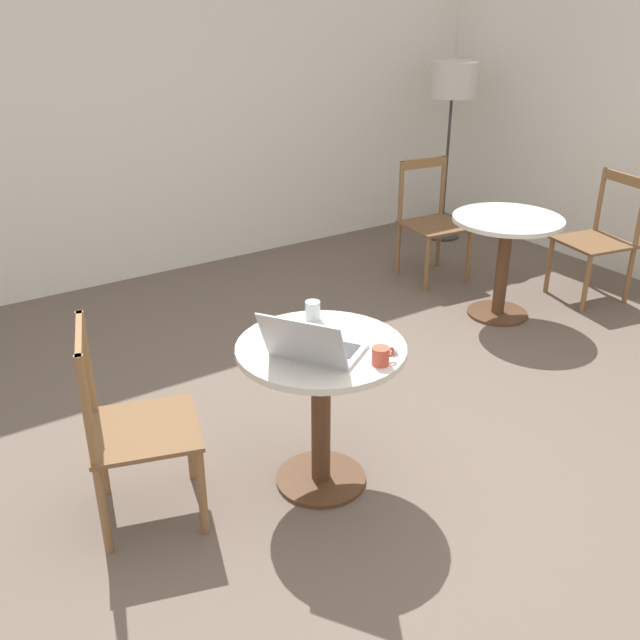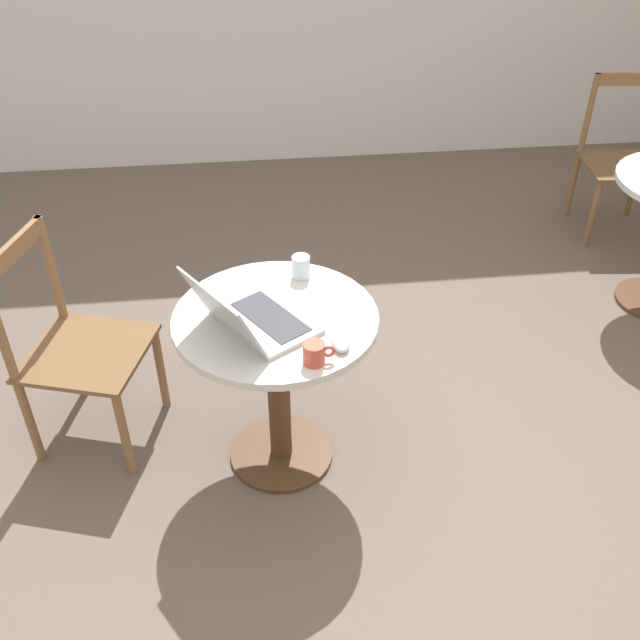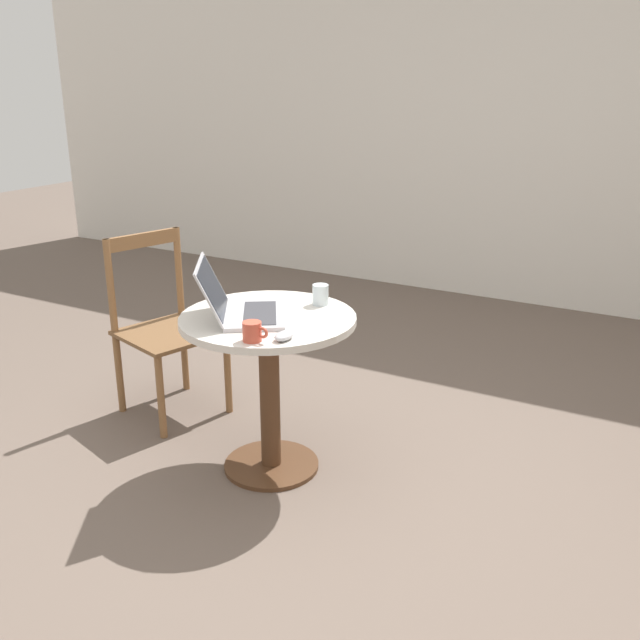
{
  "view_description": "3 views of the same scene",
  "coord_description": "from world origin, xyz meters",
  "views": [
    {
      "loc": [
        -1.82,
        -2.04,
        2.11
      ],
      "look_at": [
        -0.16,
        0.46,
        0.7
      ],
      "focal_mm": 40.0,
      "sensor_mm": 36.0,
      "label": 1
    },
    {
      "loc": [
        -0.39,
        -1.82,
        2.2
      ],
      "look_at": [
        -0.14,
        0.33,
        0.6
      ],
      "focal_mm": 40.0,
      "sensor_mm": 36.0,
      "label": 2
    },
    {
      "loc": [
        1.24,
        -2.11,
        1.67
      ],
      "look_at": [
        -0.21,
        0.49,
        0.63
      ],
      "focal_mm": 40.0,
      "sensor_mm": 36.0,
      "label": 3
    }
  ],
  "objects": [
    {
      "name": "laptop",
      "position": [
        -0.39,
        0.15,
        0.76
      ],
      "size": [
        0.49,
        0.49,
        0.24
      ],
      "color": "#B7B7BC",
      "rests_on": "cafe_table_near"
    },
    {
      "name": "cafe_table_near",
      "position": [
        -0.31,
        0.23,
        0.53
      ],
      "size": [
        0.74,
        0.74,
        0.71
      ],
      "color": "#51331E",
      "rests_on": "ground_plane"
    },
    {
      "name": "ground_plane",
      "position": [
        0.0,
        0.0,
        0.0
      ],
      "size": [
        16.0,
        16.0,
        0.0
      ],
      "primitive_type": "plane",
      "color": "#66564C"
    },
    {
      "name": "drinking_glass",
      "position": [
        -0.2,
        0.47,
        0.76
      ],
      "size": [
        0.07,
        0.07,
        0.09
      ],
      "color": "silver",
      "rests_on": "cafe_table_near"
    },
    {
      "name": "chair_near_left",
      "position": [
        -1.09,
        0.46,
        0.45
      ],
      "size": [
        0.56,
        0.56,
        0.91
      ],
      "color": "brown",
      "rests_on": "ground_plane"
    },
    {
      "name": "mouse",
      "position": [
        -0.11,
        0.02,
        0.73
      ],
      "size": [
        0.06,
        0.1,
        0.03
      ],
      "color": "#B7B7BC",
      "rests_on": "cafe_table_near"
    },
    {
      "name": "mug",
      "position": [
        -0.2,
        -0.05,
        0.75
      ],
      "size": [
        0.11,
        0.07,
        0.08
      ],
      "color": "#C64C38",
      "rests_on": "cafe_table_near"
    },
    {
      "name": "chair_mid_back",
      "position": [
        1.86,
        1.93,
        0.45
      ],
      "size": [
        0.49,
        0.49,
        0.91
      ],
      "color": "brown",
      "rests_on": "ground_plane"
    }
  ]
}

